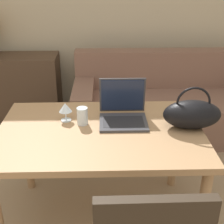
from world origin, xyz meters
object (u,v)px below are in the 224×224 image
at_px(laptop, 123,109).
at_px(handbag, 192,114).
at_px(couch, 169,106).
at_px(drinking_glass, 82,116).
at_px(wine_glass, 65,108).

distance_m(laptop, handbag, 0.44).
xyz_separation_m(couch, handbag, (-0.15, -1.28, 0.53)).
relative_size(laptop, handbag, 0.85).
height_order(couch, laptop, laptop).
relative_size(drinking_glass, handbag, 0.31).
bearing_deg(laptop, wine_glass, -177.77).
distance_m(drinking_glass, wine_glass, 0.13).
distance_m(couch, wine_glass, 1.59).
height_order(laptop, handbag, handbag).
distance_m(laptop, wine_glass, 0.37).
relative_size(couch, wine_glass, 16.01).
height_order(laptop, drinking_glass, laptop).
xyz_separation_m(laptop, drinking_glass, (-0.26, -0.07, -0.01)).
bearing_deg(wine_glass, laptop, 2.23).
distance_m(couch, drinking_glass, 1.55).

